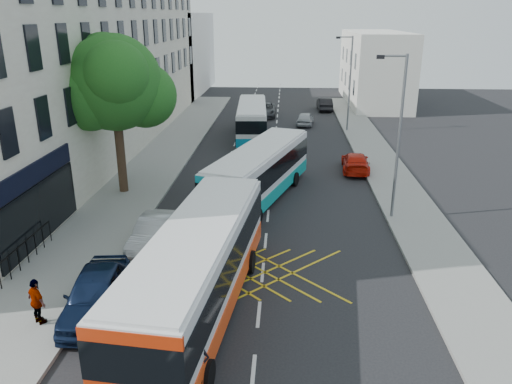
# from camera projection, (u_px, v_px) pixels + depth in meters

# --- Properties ---
(ground) EXTENTS (120.00, 120.00, 0.00)m
(ground) POSITION_uv_depth(u_px,v_px,m) (253.00, 373.00, 14.53)
(ground) COLOR black
(ground) RESTS_ON ground
(pavement_left) EXTENTS (5.00, 70.00, 0.15)m
(pavement_left) POSITION_uv_depth(u_px,v_px,m) (124.00, 192.00, 29.07)
(pavement_left) COLOR gray
(pavement_left) RESTS_ON ground
(pavement_right) EXTENTS (3.00, 70.00, 0.15)m
(pavement_right) POSITION_uv_depth(u_px,v_px,m) (402.00, 197.00, 28.19)
(pavement_right) COLOR gray
(pavement_right) RESTS_ON ground
(terrace_main) EXTENTS (8.30, 45.00, 13.50)m
(terrace_main) POSITION_uv_depth(u_px,v_px,m) (82.00, 59.00, 36.04)
(terrace_main) COLOR beige
(terrace_main) RESTS_ON ground
(terrace_far) EXTENTS (8.00, 20.00, 10.00)m
(terrace_far) POSITION_uv_depth(u_px,v_px,m) (173.00, 53.00, 65.32)
(terrace_far) COLOR silver
(terrace_far) RESTS_ON ground
(building_right) EXTENTS (6.00, 18.00, 8.00)m
(building_right) POSITION_uv_depth(u_px,v_px,m) (374.00, 68.00, 57.70)
(building_right) COLOR silver
(building_right) RESTS_ON ground
(street_tree) EXTENTS (6.30, 5.70, 8.80)m
(street_tree) POSITION_uv_depth(u_px,v_px,m) (114.00, 84.00, 26.95)
(street_tree) COLOR #382619
(street_tree) RESTS_ON pavement_left
(lamp_near) EXTENTS (1.45, 0.15, 8.00)m
(lamp_near) POSITION_uv_depth(u_px,v_px,m) (398.00, 130.00, 23.91)
(lamp_near) COLOR slate
(lamp_near) RESTS_ON pavement_right
(lamp_far) EXTENTS (1.45, 0.15, 8.00)m
(lamp_far) POSITION_uv_depth(u_px,v_px,m) (349.00, 79.00, 42.71)
(lamp_far) COLOR slate
(lamp_far) RESTS_ON pavement_right
(railings) EXTENTS (0.08, 5.60, 1.14)m
(railings) POSITION_uv_depth(u_px,v_px,m) (18.00, 258.00, 19.80)
(railings) COLOR black
(railings) RESTS_ON pavement_left
(bus_near) EXTENTS (3.80, 11.46, 3.16)m
(bus_near) POSITION_uv_depth(u_px,v_px,m) (198.00, 269.00, 16.99)
(bus_near) COLOR silver
(bus_near) RESTS_ON ground
(bus_mid) EXTENTS (5.56, 10.85, 2.98)m
(bus_mid) POSITION_uv_depth(u_px,v_px,m) (260.00, 173.00, 27.62)
(bus_mid) COLOR silver
(bus_mid) RESTS_ON ground
(bus_far) EXTENTS (2.91, 10.19, 2.83)m
(bus_far) POSITION_uv_depth(u_px,v_px,m) (252.00, 119.00, 41.92)
(bus_far) COLOR silver
(bus_far) RESTS_ON ground
(motorbike) EXTENTS (0.63, 2.01, 1.78)m
(motorbike) POSITION_uv_depth(u_px,v_px,m) (199.00, 368.00, 13.46)
(motorbike) COLOR black
(motorbike) RESTS_ON ground
(parked_car_blue) EXTENTS (2.34, 4.78, 1.57)m
(parked_car_blue) POSITION_uv_depth(u_px,v_px,m) (96.00, 293.00, 17.18)
(parked_car_blue) COLOR #0D1A37
(parked_car_blue) RESTS_ON ground
(parked_car_silver) EXTENTS (1.76, 4.26, 1.37)m
(parked_car_silver) POSITION_uv_depth(u_px,v_px,m) (155.00, 232.00, 22.19)
(parked_car_silver) COLOR #A4A8AC
(parked_car_silver) RESTS_ON ground
(red_hatchback) EXTENTS (2.00, 4.34, 1.23)m
(red_hatchback) POSITION_uv_depth(u_px,v_px,m) (355.00, 162.00, 33.00)
(red_hatchback) COLOR red
(red_hatchback) RESTS_ON ground
(distant_car_grey) EXTENTS (2.17, 4.69, 1.30)m
(distant_car_grey) POSITION_uv_depth(u_px,v_px,m) (265.00, 110.00, 50.74)
(distant_car_grey) COLOR #3B3D42
(distant_car_grey) RESTS_ON ground
(distant_car_silver) EXTENTS (1.87, 3.73, 1.22)m
(distant_car_silver) POSITION_uv_depth(u_px,v_px,m) (305.00, 119.00, 46.71)
(distant_car_silver) COLOR #ADB1B6
(distant_car_silver) RESTS_ON ground
(distant_car_dark) EXTENTS (1.57, 4.16, 1.35)m
(distant_car_dark) POSITION_uv_depth(u_px,v_px,m) (324.00, 104.00, 53.91)
(distant_car_dark) COLOR black
(distant_car_dark) RESTS_ON ground
(pedestrian_far) EXTENTS (1.01, 0.87, 1.62)m
(pedestrian_far) POSITION_uv_depth(u_px,v_px,m) (37.00, 302.00, 16.34)
(pedestrian_far) COLOR gray
(pedestrian_far) RESTS_ON pavement_left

